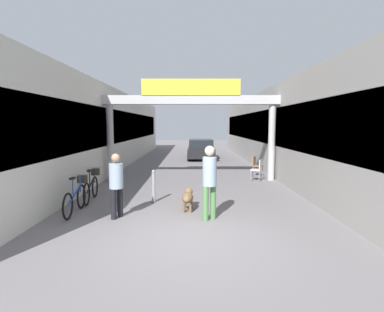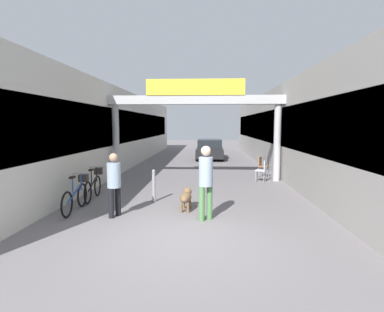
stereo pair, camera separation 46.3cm
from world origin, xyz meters
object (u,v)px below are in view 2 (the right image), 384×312
dog_on_leash (186,197)px  bicycle_black_second (94,185)px  parked_car_black (210,149)px  cafe_chair_aluminium_nearer (263,169)px  pedestrian_with_dog (206,178)px  cafe_chair_wood_farther (262,165)px  bollard_post_metal (154,185)px  bicycle_blue_nearest (77,195)px  pedestrian_companion (114,181)px

dog_on_leash → bicycle_black_second: bearing=160.3°
bicycle_black_second → parked_car_black: size_ratio=0.42×
cafe_chair_aluminium_nearer → parked_car_black: bearing=104.2°
pedestrian_with_dog → bicycle_black_second: bearing=151.4°
bicycle_black_second → cafe_chair_wood_farther: bicycle_black_second is taller
bollard_post_metal → parked_car_black: bearing=81.4°
pedestrian_with_dog → bicycle_blue_nearest: bearing=169.9°
bicycle_blue_nearest → cafe_chair_aluminium_nearer: 7.25m
pedestrian_with_dog → bicycle_black_second: (-3.50, 1.91, -0.61)m
pedestrian_companion → bicycle_blue_nearest: (-1.19, 0.46, -0.48)m
pedestrian_companion → dog_on_leash: bearing=21.8°
pedestrian_with_dog → bicycle_black_second: pedestrian_with_dog is taller
pedestrian_with_dog → pedestrian_companion: pedestrian_with_dog is taller
bicycle_blue_nearest → cafe_chair_wood_farther: bearing=43.5°
bicycle_black_second → cafe_chair_wood_farther: bearing=36.0°
pedestrian_with_dog → dog_on_leash: size_ratio=2.32×
pedestrian_with_dog → pedestrian_companion: bearing=176.2°
cafe_chair_aluminium_nearer → bicycle_black_second: bearing=-151.8°
cafe_chair_wood_farther → bollard_post_metal: bearing=-131.5°
cafe_chair_wood_farther → pedestrian_companion: bearing=-128.0°
pedestrian_companion → dog_on_leash: 1.97m
pedestrian_with_dog → cafe_chair_wood_farther: 6.75m
pedestrian_companion → cafe_chair_wood_farther: 7.76m
pedestrian_companion → parked_car_black: (2.48, 13.12, -0.27)m
bicycle_blue_nearest → cafe_chair_wood_farther: size_ratio=1.90×
bicycle_blue_nearest → parked_car_black: parked_car_black is taller
dog_on_leash → cafe_chair_wood_farther: (3.02, 5.41, 0.18)m
dog_on_leash → bicycle_blue_nearest: (-2.94, -0.24, 0.08)m
cafe_chair_wood_farther → bicycle_blue_nearest: bearing=-136.5°
dog_on_leash → bicycle_black_second: bicycle_black_second is taller
dog_on_leash → cafe_chair_aluminium_nearer: size_ratio=0.88×
bollard_post_metal → parked_car_black: size_ratio=0.24×
bicycle_black_second → pedestrian_companion: bearing=-55.5°
pedestrian_companion → bollard_post_metal: pedestrian_companion is taller
pedestrian_companion → dog_on_leash: size_ratio=2.06×
bicycle_black_second → cafe_chair_aluminium_nearer: (5.78, 3.11, 0.10)m
cafe_chair_wood_farther → bicycle_black_second: bearing=-144.0°
bicycle_blue_nearest → bollard_post_metal: bearing=29.2°
dog_on_leash → pedestrian_with_dog: bearing=-57.9°
bollard_post_metal → pedestrian_companion: bearing=-115.2°
dog_on_leash → cafe_chair_wood_farther: cafe_chair_wood_farther is taller
pedestrian_with_dog → dog_on_leash: bearing=122.1°
pedestrian_with_dog → bollard_post_metal: size_ratio=1.85×
bicycle_black_second → cafe_chair_aluminium_nearer: 6.57m
bollard_post_metal → pedestrian_with_dog: bearing=-46.9°
pedestrian_with_dog → parked_car_black: 13.28m
bollard_post_metal → cafe_chair_wood_farther: size_ratio=1.10×
bicycle_blue_nearest → parked_car_black: 13.17m
bicycle_blue_nearest → bollard_post_metal: 2.18m
bicycle_blue_nearest → cafe_chair_aluminium_nearer: (5.76, 4.40, 0.10)m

